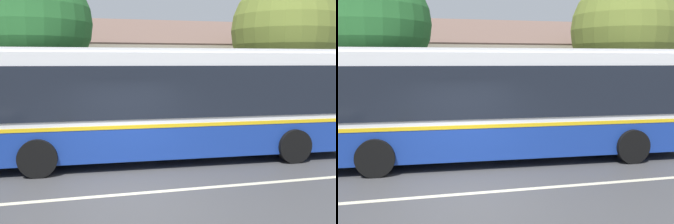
% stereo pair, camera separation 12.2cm
% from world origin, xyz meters
% --- Properties ---
extents(ground_plane, '(300.00, 300.00, 0.00)m').
position_xyz_m(ground_plane, '(0.00, 0.00, 0.00)').
color(ground_plane, '#424244').
extents(sidewalk_far, '(60.00, 3.00, 0.15)m').
position_xyz_m(sidewalk_far, '(0.00, 6.00, 0.07)').
color(sidewalk_far, '#ADAAA3').
rests_on(sidewalk_far, ground).
extents(lane_divider_stripe, '(60.00, 0.16, 0.01)m').
position_xyz_m(lane_divider_stripe, '(0.00, 0.00, 0.00)').
color(lane_divider_stripe, beige).
rests_on(lane_divider_stripe, ground).
extents(community_building, '(25.30, 9.44, 6.35)m').
position_xyz_m(community_building, '(-0.28, 13.47, 1.98)').
color(community_building, tan).
rests_on(community_building, ground).
extents(transit_bus, '(12.44, 3.10, 3.31)m').
position_xyz_m(transit_bus, '(1.22, 2.90, 1.78)').
color(transit_bus, navy).
rests_on(transit_bus, ground).
extents(bench_down_street, '(1.56, 0.51, 0.94)m').
position_xyz_m(bench_down_street, '(-3.05, 5.33, 0.56)').
color(bench_down_street, brown).
rests_on(bench_down_street, sidewalk_far).
extents(street_tree_primary, '(4.65, 4.65, 6.62)m').
position_xyz_m(street_tree_primary, '(7.68, 6.90, 4.28)').
color(street_tree_primary, '#4C3828').
rests_on(street_tree_primary, ground).
extents(street_tree_secondary, '(4.30, 4.30, 6.49)m').
position_xyz_m(street_tree_secondary, '(-2.68, 6.66, 4.32)').
color(street_tree_secondary, '#4C3828').
rests_on(street_tree_secondary, ground).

